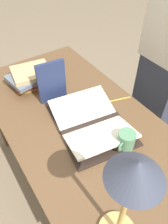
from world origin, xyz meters
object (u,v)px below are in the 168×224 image
Objects in this scene: open_book at (91,122)px; reading_lamp at (131,186)px; book_stack_tall at (32,77)px; pencil at (118,100)px; coffee_mug at (126,140)px; book_standing_upright at (52,82)px.

open_book is 0.64m from reading_lamp.
pencil is at bearing -140.85° from book_stack_tall.
open_book is 4.56× the size of coffee_mug.
coffee_mug is (-0.73, -0.16, -0.01)m from book_stack_tall.
coffee_mug is at bearing -159.23° from book_standing_upright.
book_standing_upright reaches higher than pencil.
reading_lamp reaches higher than book_standing_upright.
reading_lamp is at bearing 172.98° from book_stack_tall.
book_stack_tall is 1.26× the size of book_standing_upright.
book_stack_tall is (0.51, 0.10, 0.04)m from open_book.
pencil is (0.29, -0.20, -0.04)m from coffee_mug.
book_stack_tall is at bearing 12.65° from coffee_mug.
book_standing_upright is 1.60× the size of pencil.
coffee_mug reaches higher than pencil.
book_stack_tall is 2.02× the size of pencil.
coffee_mug is at bearing -155.31° from open_book.
pencil is at bearing -34.42° from coffee_mug.
reading_lamp reaches higher than open_book.
open_book is at bearing -24.87° from reading_lamp.
book_standing_upright is at bearing 21.41° from open_book.
reading_lamp is 0.51m from coffee_mug.
book_standing_upright is (-0.21, -0.04, 0.07)m from book_stack_tall.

